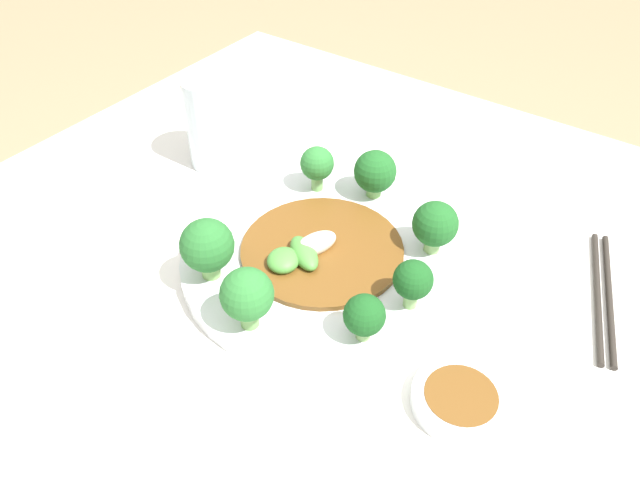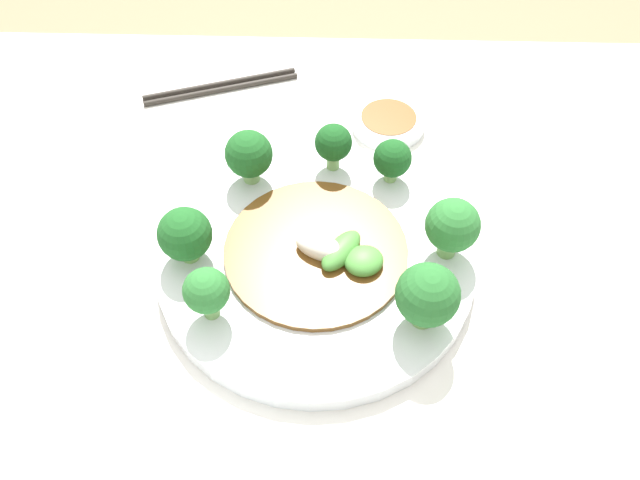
{
  "view_description": "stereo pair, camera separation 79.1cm",
  "coord_description": "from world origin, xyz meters",
  "px_view_note": "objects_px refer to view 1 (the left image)",
  "views": [
    {
      "loc": [
        -0.43,
        -0.35,
        1.26
      ],
      "look_at": [
        -0.0,
        -0.05,
        0.81
      ],
      "focal_mm": 35.0,
      "sensor_mm": 36.0,
      "label": 1
    },
    {
      "loc": [
        -0.02,
        0.33,
        1.29
      ],
      "look_at": [
        -0.0,
        -0.05,
        0.81
      ],
      "focal_mm": 35.0,
      "sensor_mm": 36.0,
      "label": 2
    }
  ],
  "objects_px": {
    "plate": "(320,260)",
    "broccoli_northeast": "(317,164)",
    "stirfry_center": "(315,251)",
    "chopsticks": "(603,295)",
    "broccoli_south": "(413,281)",
    "broccoli_east": "(375,172)",
    "broccoli_west": "(247,295)",
    "broccoli_southwest": "(364,316)",
    "broccoli_southeast": "(435,225)",
    "broccoli_northwest": "(207,246)",
    "drinking_glass": "(213,122)",
    "sauce_dish": "(460,399)"
  },
  "relations": [
    {
      "from": "broccoli_northeast",
      "to": "stirfry_center",
      "type": "height_order",
      "value": "broccoli_northeast"
    },
    {
      "from": "broccoli_southeast",
      "to": "sauce_dish",
      "type": "height_order",
      "value": "broccoli_southeast"
    },
    {
      "from": "stirfry_center",
      "to": "sauce_dish",
      "type": "bearing_deg",
      "value": -108.37
    },
    {
      "from": "broccoli_east",
      "to": "broccoli_west",
      "type": "distance_m",
      "value": 0.25
    },
    {
      "from": "broccoli_southeast",
      "to": "broccoli_northeast",
      "type": "bearing_deg",
      "value": 83.45
    },
    {
      "from": "broccoli_northeast",
      "to": "chopsticks",
      "type": "relative_size",
      "value": 0.3
    },
    {
      "from": "plate",
      "to": "drinking_glass",
      "type": "xyz_separation_m",
      "value": [
        0.09,
        0.24,
        0.05
      ]
    },
    {
      "from": "stirfry_center",
      "to": "broccoli_southeast",
      "type": "bearing_deg",
      "value": -50.39
    },
    {
      "from": "broccoli_northeast",
      "to": "broccoli_west",
      "type": "bearing_deg",
      "value": -160.73
    },
    {
      "from": "plate",
      "to": "broccoli_southeast",
      "type": "distance_m",
      "value": 0.13
    },
    {
      "from": "broccoli_northwest",
      "to": "broccoli_east",
      "type": "relative_size",
      "value": 1.16
    },
    {
      "from": "broccoli_south",
      "to": "chopsticks",
      "type": "distance_m",
      "value": 0.22
    },
    {
      "from": "broccoli_east",
      "to": "broccoli_northeast",
      "type": "relative_size",
      "value": 1.04
    },
    {
      "from": "plate",
      "to": "sauce_dish",
      "type": "height_order",
      "value": "plate"
    },
    {
      "from": "sauce_dish",
      "to": "stirfry_center",
      "type": "bearing_deg",
      "value": 71.63
    },
    {
      "from": "broccoli_east",
      "to": "broccoli_west",
      "type": "height_order",
      "value": "broccoli_west"
    },
    {
      "from": "broccoli_northwest",
      "to": "broccoli_east",
      "type": "distance_m",
      "value": 0.23
    },
    {
      "from": "broccoli_northwest",
      "to": "broccoli_northeast",
      "type": "height_order",
      "value": "broccoli_northwest"
    },
    {
      "from": "broccoli_southwest",
      "to": "broccoli_northeast",
      "type": "relative_size",
      "value": 0.87
    },
    {
      "from": "broccoli_east",
      "to": "stirfry_center",
      "type": "relative_size",
      "value": 0.34
    },
    {
      "from": "broccoli_northeast",
      "to": "chopsticks",
      "type": "height_order",
      "value": "broccoli_northeast"
    },
    {
      "from": "stirfry_center",
      "to": "broccoli_south",
      "type": "bearing_deg",
      "value": -92.22
    },
    {
      "from": "chopsticks",
      "to": "sauce_dish",
      "type": "xyz_separation_m",
      "value": [
        -0.21,
        0.07,
        0.0
      ]
    },
    {
      "from": "chopsticks",
      "to": "sauce_dish",
      "type": "relative_size",
      "value": 2.2
    },
    {
      "from": "broccoli_southwest",
      "to": "broccoli_southeast",
      "type": "bearing_deg",
      "value": 2.0
    },
    {
      "from": "plate",
      "to": "broccoli_west",
      "type": "bearing_deg",
      "value": -178.19
    },
    {
      "from": "plate",
      "to": "broccoli_west",
      "type": "height_order",
      "value": "broccoli_west"
    },
    {
      "from": "broccoli_southeast",
      "to": "drinking_glass",
      "type": "relative_size",
      "value": 0.51
    },
    {
      "from": "broccoli_south",
      "to": "broccoli_west",
      "type": "xyz_separation_m",
      "value": [
        -0.11,
        0.12,
        0.01
      ]
    },
    {
      "from": "broccoli_northwest",
      "to": "broccoli_west",
      "type": "bearing_deg",
      "value": -110.49
    },
    {
      "from": "plate",
      "to": "chopsticks",
      "type": "relative_size",
      "value": 1.62
    },
    {
      "from": "broccoli_southwest",
      "to": "chopsticks",
      "type": "xyz_separation_m",
      "value": [
        0.21,
        -0.17,
        -0.05
      ]
    },
    {
      "from": "plate",
      "to": "broccoli_northeast",
      "type": "distance_m",
      "value": 0.13
    },
    {
      "from": "broccoli_northeast",
      "to": "drinking_glass",
      "type": "relative_size",
      "value": 0.47
    },
    {
      "from": "broccoli_southwest",
      "to": "broccoli_south",
      "type": "xyz_separation_m",
      "value": [
        0.06,
        -0.02,
        0.01
      ]
    },
    {
      "from": "plate",
      "to": "broccoli_southeast",
      "type": "relative_size",
      "value": 5.02
    },
    {
      "from": "plate",
      "to": "broccoli_south",
      "type": "bearing_deg",
      "value": -95.09
    },
    {
      "from": "broccoli_northeast",
      "to": "broccoli_south",
      "type": "bearing_deg",
      "value": -119.15
    },
    {
      "from": "broccoli_south",
      "to": "sauce_dish",
      "type": "relative_size",
      "value": 0.64
    },
    {
      "from": "plate",
      "to": "broccoli_southeast",
      "type": "height_order",
      "value": "broccoli_southeast"
    },
    {
      "from": "broccoli_east",
      "to": "drinking_glass",
      "type": "bearing_deg",
      "value": 99.16
    },
    {
      "from": "broccoli_east",
      "to": "sauce_dish",
      "type": "height_order",
      "value": "broccoli_east"
    },
    {
      "from": "broccoli_northeast",
      "to": "broccoli_northwest",
      "type": "bearing_deg",
      "value": 179.61
    },
    {
      "from": "broccoli_southeast",
      "to": "drinking_glass",
      "type": "height_order",
      "value": "drinking_glass"
    },
    {
      "from": "broccoli_southeast",
      "to": "chopsticks",
      "type": "distance_m",
      "value": 0.2
    },
    {
      "from": "broccoli_northwest",
      "to": "broccoli_southwest",
      "type": "relative_size",
      "value": 1.39
    },
    {
      "from": "broccoli_southeast",
      "to": "broccoli_west",
      "type": "height_order",
      "value": "broccoli_west"
    },
    {
      "from": "broccoli_northeast",
      "to": "drinking_glass",
      "type": "distance_m",
      "value": 0.17
    },
    {
      "from": "plate",
      "to": "chopsticks",
      "type": "bearing_deg",
      "value": -63.73
    },
    {
      "from": "broccoli_west",
      "to": "stirfry_center",
      "type": "bearing_deg",
      "value": 3.22
    }
  ]
}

